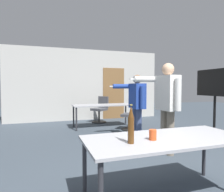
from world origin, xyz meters
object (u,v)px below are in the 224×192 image
object	(u,v)px
tv_screen	(215,94)
person_right_polo	(137,101)
beer_bottle	(131,125)
person_center_tall	(167,100)
office_chair_near_pushed	(100,110)
office_chair_far_left	(133,116)
drink_cup	(153,135)

from	to	relation	value
tv_screen	person_right_polo	bearing A→B (deg)	-106.57
tv_screen	person_right_polo	distance (m)	1.96
tv_screen	beer_bottle	world-z (taller)	tv_screen
person_center_tall	office_chair_near_pushed	size ratio (longest dim) A/B	1.87
office_chair_far_left	beer_bottle	xyz separation A→B (m)	(-1.65, -3.56, 0.49)
person_right_polo	office_chair_near_pushed	distance (m)	2.66
office_chair_near_pushed	beer_bottle	world-z (taller)	beer_bottle
office_chair_near_pushed	beer_bottle	distance (m)	5.30
tv_screen	office_chair_near_pushed	bearing A→B (deg)	-146.66
office_chair_far_left	office_chair_near_pushed	distance (m)	1.70
person_right_polo	drink_cup	bearing A→B (deg)	159.40
tv_screen	person_right_polo	size ratio (longest dim) A/B	1.09
office_chair_far_left	office_chair_near_pushed	bearing A→B (deg)	61.28
beer_bottle	person_center_tall	bearing A→B (deg)	45.81
beer_bottle	person_right_polo	bearing A→B (deg)	63.17
drink_cup	office_chair_far_left	bearing A→B (deg)	68.70
person_center_tall	drink_cup	bearing A→B (deg)	137.70
person_right_polo	person_center_tall	distance (m)	1.14
office_chair_far_left	drink_cup	distance (m)	3.79
office_chair_far_left	office_chair_near_pushed	size ratio (longest dim) A/B	0.97
office_chair_far_left	drink_cup	size ratio (longest dim) A/B	7.97
office_chair_near_pushed	drink_cup	world-z (taller)	office_chair_near_pushed
person_right_polo	person_center_tall	xyz separation A→B (m)	(0.10, -1.13, 0.11)
tv_screen	person_center_tall	bearing A→B (deg)	-72.16
person_right_polo	office_chair_far_left	bearing A→B (deg)	-18.12
person_right_polo	office_chair_far_left	xyz separation A→B (m)	(0.35, 0.99, -0.53)
person_right_polo	office_chair_near_pushed	bearing A→B (deg)	5.95
person_center_tall	drink_cup	xyz separation A→B (m)	(-1.12, -1.39, -0.27)
office_chair_far_left	beer_bottle	bearing A→B (deg)	-162.76
office_chair_near_pushed	beer_bottle	size ratio (longest dim) A/B	2.35
office_chair_far_left	office_chair_near_pushed	world-z (taller)	office_chair_near_pushed
tv_screen	beer_bottle	size ratio (longest dim) A/B	4.36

